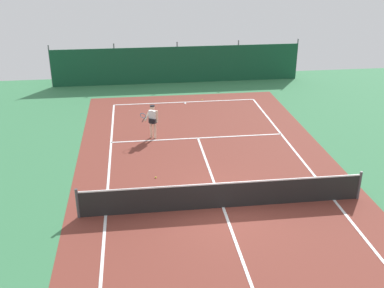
% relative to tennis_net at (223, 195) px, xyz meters
% --- Properties ---
extents(ground_plane, '(36.00, 36.00, 0.00)m').
position_rel_tennis_net_xyz_m(ground_plane, '(0.00, 0.00, -0.51)').
color(ground_plane, '#387A4C').
extents(court_surface, '(11.02, 26.60, 0.01)m').
position_rel_tennis_net_xyz_m(court_surface, '(0.00, 0.00, -0.51)').
color(court_surface, brown).
rests_on(court_surface, ground).
extents(tennis_net, '(10.12, 0.10, 1.10)m').
position_rel_tennis_net_xyz_m(tennis_net, '(0.00, 0.00, 0.00)').
color(tennis_net, black).
rests_on(tennis_net, ground).
extents(back_fence, '(16.30, 0.98, 2.70)m').
position_rel_tennis_net_xyz_m(back_fence, '(-0.00, 16.57, 0.16)').
color(back_fence, '#14472D').
rests_on(back_fence, ground).
extents(tennis_player, '(0.86, 0.62, 1.64)m').
position_rel_tennis_net_xyz_m(tennis_player, '(-2.13, 6.72, 0.45)').
color(tennis_player, beige).
rests_on(tennis_player, ground).
extents(tennis_ball_near_player, '(0.07, 0.07, 0.07)m').
position_rel_tennis_net_xyz_m(tennis_ball_near_player, '(1.06, 12.14, -0.48)').
color(tennis_ball_near_player, '#CCDB33').
rests_on(tennis_ball_near_player, ground).
extents(tennis_ball_midcourt, '(0.07, 0.07, 0.07)m').
position_rel_tennis_net_xyz_m(tennis_ball_midcourt, '(-2.24, 2.55, -0.48)').
color(tennis_ball_midcourt, '#CCDB33').
rests_on(tennis_ball_midcourt, ground).
extents(parked_car, '(2.24, 4.32, 1.68)m').
position_rel_tennis_net_xyz_m(parked_car, '(-2.19, 18.49, 0.33)').
color(parked_car, silver).
rests_on(parked_car, ground).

